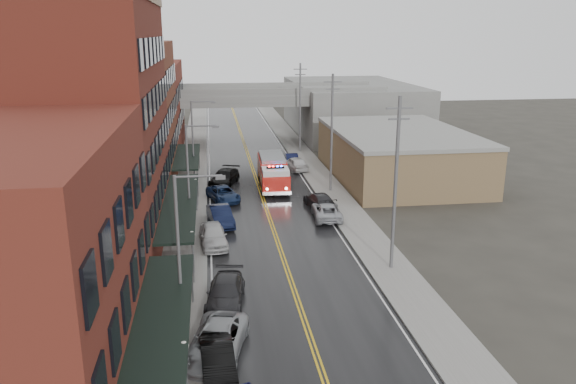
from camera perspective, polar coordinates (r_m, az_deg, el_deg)
road at (r=52.49m, az=-2.22°, el=-1.71°), size 11.00×160.00×0.02m
sidewalk_left at (r=52.29m, az=-10.20°, el=-1.95°), size 3.00×160.00×0.15m
sidewalk_right at (r=53.65m, az=5.56°, el=-1.31°), size 3.00×160.00×0.15m
curb_left at (r=52.25m, az=-8.40°, el=-1.89°), size 0.30×160.00×0.15m
curb_right at (r=53.30m, az=3.84°, el=-1.39°), size 0.30×160.00×0.15m
brick_building_a at (r=27.09m, az=-25.55°, el=-7.16°), size 9.00×18.00×12.00m
brick_building_b at (r=44.14m, az=-18.92°, el=6.07°), size 9.00×20.00×18.00m
brick_building_c at (r=61.44m, az=-15.87°, el=7.46°), size 9.00×15.00×15.00m
brick_building_far at (r=78.86m, az=-14.16°, el=8.23°), size 9.00×20.00×12.00m
tan_building at (r=64.75m, az=11.09°, el=3.68°), size 14.00×22.00×5.00m
right_far_block at (r=93.43m, az=6.37°, el=8.51°), size 18.00×30.00×8.00m
awning_0 at (r=27.19m, az=-12.73°, el=-12.86°), size 2.60×16.00×3.09m
awning_1 at (r=44.77m, az=-10.92°, el=-1.14°), size 2.60×18.00×3.09m
awning_2 at (r=61.71m, az=-10.20°, el=3.59°), size 2.60×13.00×3.09m
globe_lamp_0 at (r=25.72m, az=-10.46°, el=-16.26°), size 0.44×0.44×3.12m
globe_lamp_1 at (r=38.31m, az=-9.69°, el=-5.09°), size 0.44×0.44×3.12m
globe_lamp_2 at (r=51.63m, az=-9.33°, el=0.45°), size 0.44×0.44×3.12m
street_lamp_0 at (r=29.82m, az=-10.60°, el=-5.42°), size 2.64×0.22×9.00m
street_lamp_1 at (r=45.11m, az=-9.81°, el=1.95°), size 2.64×0.22×9.00m
street_lamp_2 at (r=60.76m, az=-9.42°, el=5.55°), size 2.64×0.22×9.00m
utility_pole_0 at (r=38.07m, az=10.88°, el=1.03°), size 1.80×0.24×12.00m
utility_pole_1 at (r=56.93m, az=4.47°, el=6.17°), size 1.80×0.24×12.00m
utility_pole_2 at (r=76.37m, az=1.24°, el=8.70°), size 1.80×0.24×12.00m
overpass at (r=82.53m, az=-4.55°, el=8.97°), size 40.00×10.00×7.50m
fire_truck at (r=59.30m, az=-1.54°, el=2.11°), size 3.77×8.91×3.22m
parked_car_left_1 at (r=28.38m, az=-7.18°, el=-16.51°), size 1.90×4.59×1.48m
parked_car_left_2 at (r=29.72m, az=-7.24°, el=-14.80°), size 3.81×6.03×1.55m
parked_car_left_3 at (r=34.58m, az=-6.37°, el=-10.14°), size 2.83×5.49×1.52m
parked_car_left_4 at (r=43.67m, az=-7.60°, el=-4.40°), size 2.39×5.07×1.68m
parked_car_left_5 at (r=48.25m, az=-6.88°, el=-2.42°), size 2.48×5.13×1.62m
parked_car_left_6 at (r=55.13m, az=-6.59°, el=-0.19°), size 3.65×5.50×1.40m
parked_car_left_7 at (r=60.90m, az=-6.48°, el=1.48°), size 3.97×6.05×1.63m
parked_car_right_0 at (r=49.67m, az=3.95°, el=-1.93°), size 2.75×5.27×1.42m
parked_car_right_1 at (r=52.80m, az=3.20°, el=-0.82°), size 2.69×5.13×1.42m
parked_car_right_2 at (r=66.97m, az=0.75°, el=2.92°), size 2.93×5.17×1.66m
parked_car_right_3 at (r=70.27m, az=0.34°, el=3.43°), size 1.72×4.36×1.41m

